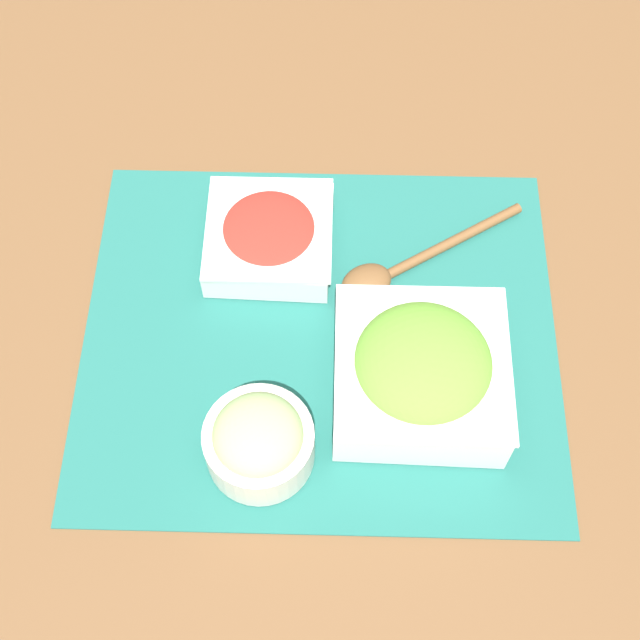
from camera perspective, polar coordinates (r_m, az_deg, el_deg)
name	(u,v)px	position (r m, az deg, el deg)	size (l,w,h in m)	color
ground_plane	(320,335)	(0.99, 0.00, -0.96)	(3.00, 3.00, 0.00)	brown
placemat	(320,334)	(0.99, 0.00, -0.91)	(0.52, 0.45, 0.00)	#236B60
lettuce_bowl	(421,371)	(0.93, 6.50, -3.23)	(0.18, 0.18, 0.09)	white
tomato_bowl	(269,236)	(1.03, -3.26, 5.36)	(0.15, 0.15, 0.05)	white
cucumber_bowl	(259,441)	(0.90, -3.94, -7.71)	(0.11, 0.11, 0.08)	silver
wooden_spoon	(391,271)	(1.02, 4.58, 3.15)	(0.22, 0.15, 0.03)	brown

